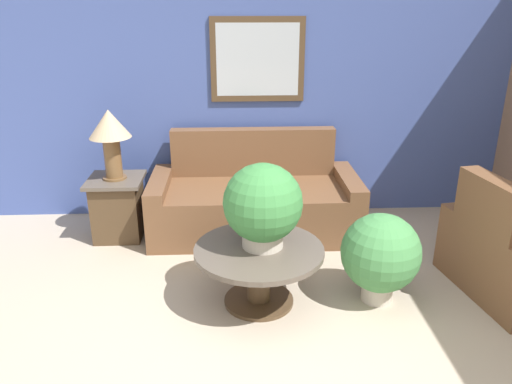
# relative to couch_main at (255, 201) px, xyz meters

# --- Properties ---
(wall_back) EXTENTS (7.17, 0.09, 2.60)m
(wall_back) POSITION_rel_couch_main_xyz_m (0.10, 0.53, 1.00)
(wall_back) COLOR #42569E
(wall_back) RESTS_ON ground_plane
(couch_main) EXTENTS (2.05, 0.94, 0.98)m
(couch_main) POSITION_rel_couch_main_xyz_m (0.00, 0.00, 0.00)
(couch_main) COLOR brown
(couch_main) RESTS_ON ground_plane
(coffee_table) EXTENTS (0.98, 0.98, 0.47)m
(coffee_table) POSITION_rel_couch_main_xyz_m (-0.03, -1.32, 0.03)
(coffee_table) COLOR #4C3823
(coffee_table) RESTS_ON ground_plane
(side_table) EXTENTS (0.52, 0.52, 0.61)m
(side_table) POSITION_rel_couch_main_xyz_m (-1.35, -0.08, -0.00)
(side_table) COLOR #4C3823
(side_table) RESTS_ON ground_plane
(table_lamp) EXTENTS (0.39, 0.39, 0.67)m
(table_lamp) POSITION_rel_couch_main_xyz_m (-1.35, -0.08, 0.76)
(table_lamp) COLOR brown
(table_lamp) RESTS_ON side_table
(potted_plant_on_table) EXTENTS (0.59, 0.59, 0.65)m
(potted_plant_on_table) POSITION_rel_couch_main_xyz_m (0.00, -1.29, 0.50)
(potted_plant_on_table) COLOR beige
(potted_plant_on_table) RESTS_ON coffee_table
(potted_plant_floor) EXTENTS (0.61, 0.61, 0.72)m
(potted_plant_floor) POSITION_rel_couch_main_xyz_m (0.90, -1.33, 0.09)
(potted_plant_floor) COLOR beige
(potted_plant_floor) RESTS_ON ground_plane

